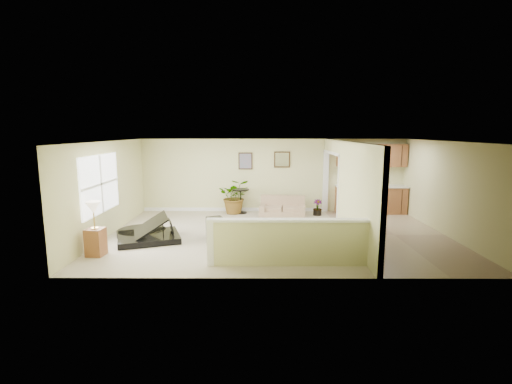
{
  "coord_description": "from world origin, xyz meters",
  "views": [
    {
      "loc": [
        -0.51,
        -9.67,
        2.77
      ],
      "look_at": [
        -0.57,
        0.4,
        1.1
      ],
      "focal_mm": 26.0,
      "sensor_mm": 36.0,
      "label": 1
    }
  ],
  "objects_px": {
    "piano_bench": "(217,229)",
    "accent_table": "(241,198)",
    "piano": "(148,217)",
    "loveseat": "(282,206)",
    "palm_plant": "(235,197)",
    "small_plant": "(317,209)",
    "lamp_stand": "(95,233)"
  },
  "relations": [
    {
      "from": "palm_plant",
      "to": "small_plant",
      "type": "height_order",
      "value": "palm_plant"
    },
    {
      "from": "piano_bench",
      "to": "palm_plant",
      "type": "height_order",
      "value": "palm_plant"
    },
    {
      "from": "accent_table",
      "to": "lamp_stand",
      "type": "height_order",
      "value": "lamp_stand"
    },
    {
      "from": "loveseat",
      "to": "accent_table",
      "type": "height_order",
      "value": "loveseat"
    },
    {
      "from": "piano_bench",
      "to": "palm_plant",
      "type": "bearing_deg",
      "value": 84.58
    },
    {
      "from": "piano",
      "to": "loveseat",
      "type": "xyz_separation_m",
      "value": [
        3.63,
        2.67,
        -0.27
      ]
    },
    {
      "from": "palm_plant",
      "to": "small_plant",
      "type": "distance_m",
      "value": 2.78
    },
    {
      "from": "piano",
      "to": "loveseat",
      "type": "height_order",
      "value": "piano"
    },
    {
      "from": "piano_bench",
      "to": "piano",
      "type": "bearing_deg",
      "value": -179.55
    },
    {
      "from": "lamp_stand",
      "to": "small_plant",
      "type": "bearing_deg",
      "value": 35.91
    },
    {
      "from": "loveseat",
      "to": "accent_table",
      "type": "distance_m",
      "value": 1.45
    },
    {
      "from": "piano",
      "to": "small_plant",
      "type": "distance_m",
      "value": 5.54
    },
    {
      "from": "small_plant",
      "to": "loveseat",
      "type": "bearing_deg",
      "value": -175.93
    },
    {
      "from": "loveseat",
      "to": "palm_plant",
      "type": "distance_m",
      "value": 1.64
    },
    {
      "from": "accent_table",
      "to": "small_plant",
      "type": "relative_size",
      "value": 1.56
    },
    {
      "from": "palm_plant",
      "to": "small_plant",
      "type": "bearing_deg",
      "value": -5.65
    },
    {
      "from": "palm_plant",
      "to": "piano_bench",
      "type": "bearing_deg",
      "value": -95.42
    },
    {
      "from": "loveseat",
      "to": "small_plant",
      "type": "height_order",
      "value": "loveseat"
    },
    {
      "from": "small_plant",
      "to": "lamp_stand",
      "type": "height_order",
      "value": "lamp_stand"
    },
    {
      "from": "piano_bench",
      "to": "palm_plant",
      "type": "distance_m",
      "value": 3.04
    },
    {
      "from": "lamp_stand",
      "to": "loveseat",
      "type": "bearing_deg",
      "value": 41.88
    },
    {
      "from": "loveseat",
      "to": "small_plant",
      "type": "xyz_separation_m",
      "value": [
        1.17,
        0.08,
        -0.1
      ]
    },
    {
      "from": "piano",
      "to": "accent_table",
      "type": "distance_m",
      "value": 3.79
    },
    {
      "from": "lamp_stand",
      "to": "piano_bench",
      "type": "bearing_deg",
      "value": 27.21
    },
    {
      "from": "accent_table",
      "to": "palm_plant",
      "type": "bearing_deg",
      "value": -171.37
    },
    {
      "from": "piano_bench",
      "to": "loveseat",
      "type": "xyz_separation_m",
      "value": [
        1.86,
        2.65,
        0.06
      ]
    },
    {
      "from": "loveseat",
      "to": "small_plant",
      "type": "bearing_deg",
      "value": 9.86
    },
    {
      "from": "piano_bench",
      "to": "loveseat",
      "type": "relative_size",
      "value": 0.51
    },
    {
      "from": "piano_bench",
      "to": "accent_table",
      "type": "bearing_deg",
      "value": 81.07
    },
    {
      "from": "accent_table",
      "to": "small_plant",
      "type": "xyz_separation_m",
      "value": [
        2.56,
        -0.3,
        -0.31
      ]
    },
    {
      "from": "loveseat",
      "to": "palm_plant",
      "type": "relative_size",
      "value": 1.32
    },
    {
      "from": "piano_bench",
      "to": "accent_table",
      "type": "distance_m",
      "value": 3.09
    }
  ]
}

